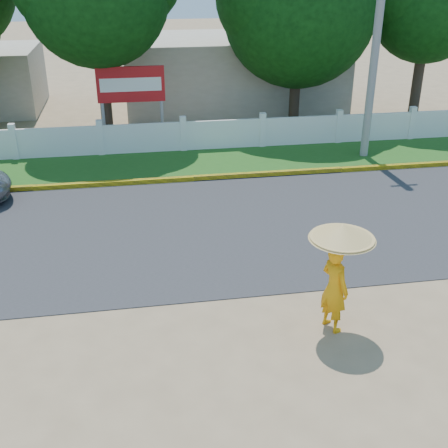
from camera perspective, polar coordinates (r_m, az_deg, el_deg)
name	(u,v)px	position (r m, az deg, el deg)	size (l,w,h in m)	color
ground	(241,327)	(11.20, 1.71, -10.42)	(120.00, 120.00, 0.00)	#9E8460
road	(209,228)	(15.01, -1.57, -0.38)	(60.00, 7.00, 0.02)	#38383A
grass_verge	(188,163)	(19.83, -3.70, 6.19)	(60.00, 3.50, 0.03)	#2D601E
curb	(193,178)	(18.22, -3.13, 4.64)	(40.00, 0.18, 0.16)	yellow
fence	(183,137)	(21.04, -4.17, 8.86)	(40.00, 0.10, 1.10)	silver
building_near	(231,71)	(27.76, 0.71, 15.24)	(10.00, 6.00, 3.20)	#B7AD99
utility_pole	(376,40)	(20.31, 15.23, 17.59)	(0.28, 0.28, 8.10)	gray
monk_with_parasol	(338,262)	(10.62, 11.53, -3.82)	(1.23, 1.23, 2.24)	orange
billboard	(131,89)	(21.64, -9.43, 13.40)	(2.50, 0.13, 2.95)	gray
tree_row	(102,9)	(22.85, -12.27, 20.59)	(30.23, 7.39, 8.08)	#473828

